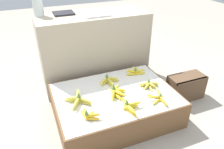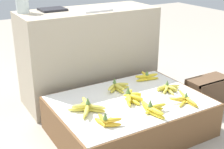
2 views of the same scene
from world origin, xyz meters
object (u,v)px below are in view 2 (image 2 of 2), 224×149
Objects in this scene: wooden_crate at (207,92)px; banana_bunch_middle_left at (87,108)px; banana_bunch_middle_midright at (168,88)px; banana_bunch_back_midright at (146,77)px; banana_bunch_back_midleft at (117,87)px; banana_bunch_front_left at (107,121)px; banana_bunch_front_midright at (184,99)px; glass_jar at (22,1)px; banana_bunch_middle_midleft at (131,97)px; foam_tray_white at (94,9)px; banana_bunch_front_midleft at (153,109)px.

banana_bunch_middle_left is (-1.21, -0.01, 0.17)m from wooden_crate.
banana_bunch_back_midright is (-0.01, 0.28, 0.00)m from banana_bunch_middle_midright.
banana_bunch_back_midleft is (-0.84, 0.19, 0.17)m from wooden_crate.
banana_bunch_front_midright is at bearing -0.56° from banana_bunch_front_left.
banana_bunch_middle_midright is 0.41m from banana_bunch_back_midleft.
banana_bunch_front_left is at bearing -83.07° from banana_bunch_middle_left.
glass_jar reaches higher than banana_bunch_back_midleft.
banana_bunch_back_midleft is (-0.32, 0.43, 0.01)m from banana_bunch_front_midright.
banana_bunch_front_midright is 1.24× the size of banana_bunch_middle_midright.
banana_bunch_middle_midright is 1.06× the size of glass_jar.
banana_bunch_middle_left reaches higher than banana_bunch_middle_midright.
wooden_crate is 2.27× the size of banana_bunch_front_left.
banana_bunch_front_midright is 1.52m from glass_jar.
banana_bunch_middle_midleft is 0.87m from foam_tray_white.
foam_tray_white is (-0.80, 0.65, 0.72)m from wooden_crate.
glass_jar is at bearing 120.18° from banana_bunch_middle_midleft.
banana_bunch_front_midright is at bearing -72.76° from foam_tray_white.
banana_bunch_front_midleft is 0.45m from banana_bunch_back_midleft.
banana_bunch_middle_midleft is (-0.33, 0.22, 0.01)m from banana_bunch_front_midright.
banana_bunch_middle_midright is at bearing 83.25° from banana_bunch_front_midright.
wooden_crate is 1.21m from banana_bunch_front_left.
banana_bunch_front_midleft is at bearing -3.78° from banana_bunch_front_left.
banana_bunch_middle_midright is 0.93× the size of banana_bunch_back_midleft.
banana_bunch_front_midright is 0.39m from banana_bunch_middle_midleft.
banana_bunch_front_left is 0.66× the size of foam_tray_white.
banana_bunch_middle_left is 1.35× the size of glass_jar.
wooden_crate is 1.99× the size of glass_jar.
wooden_crate is 1.78× the size of banana_bunch_back_midright.
banana_bunch_middle_midleft is at bearing -93.14° from banana_bunch_back_midleft.
banana_bunch_front_midleft is 1.26× the size of glass_jar.
banana_bunch_middle_left is at bearing 176.60° from banana_bunch_middle_midleft.
banana_bunch_front_left is at bearing -128.68° from banana_bunch_back_midleft.
foam_tray_white is at bearing 84.95° from banana_bunch_back_midleft.
banana_bunch_middle_left reaches higher than banana_bunch_back_midright.
banana_bunch_front_left is 1.11m from foam_tray_white.
banana_bunch_front_midright is 0.99× the size of foam_tray_white.
banana_bunch_front_left is 0.84× the size of banana_bunch_middle_midleft.
banana_bunch_middle_left reaches higher than banana_bunch_front_midright.
glass_jar is at bearing 160.99° from foam_tray_white.
wooden_crate is at bearing 3.22° from banana_bunch_middle_midright.
banana_bunch_back_midright is at bearing -53.11° from foam_tray_white.
banana_bunch_front_midleft reaches higher than banana_bunch_front_left.
foam_tray_white reaches higher than banana_bunch_back_midleft.
banana_bunch_back_midright is 0.74m from foam_tray_white.
banana_bunch_middle_midright is at bearing 0.08° from banana_bunch_middle_midleft.
banana_bunch_front_midright is at bearing -92.10° from banana_bunch_back_midright.
foam_tray_white is (-0.28, 0.89, 0.56)m from banana_bunch_front_midright.
banana_bunch_front_midright is at bearing -52.40° from glass_jar.
wooden_crate is 1.74× the size of banana_bunch_back_midleft.
foam_tray_white is (0.05, 0.68, 0.55)m from banana_bunch_middle_midleft.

